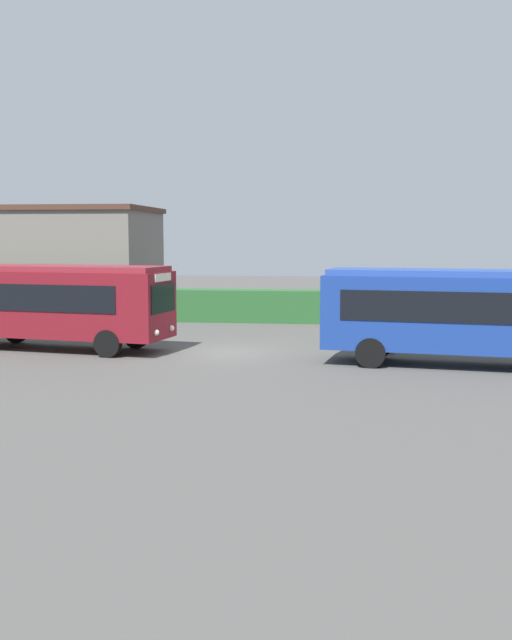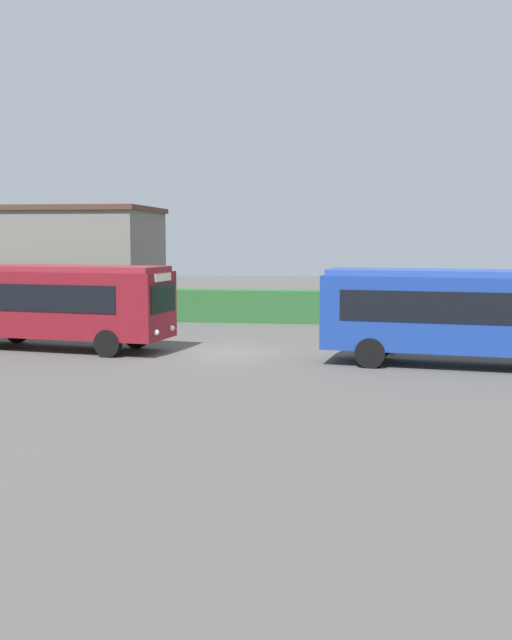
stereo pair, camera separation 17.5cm
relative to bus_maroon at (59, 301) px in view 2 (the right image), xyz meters
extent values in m
plane|color=#514F4C|center=(6.37, -0.08, -1.85)|extent=(111.28, 111.28, 0.00)
cube|color=maroon|center=(-0.01, 0.00, -0.07)|extent=(8.99, 3.95, 2.47)
cube|color=maroon|center=(-0.01, 0.00, 1.27)|extent=(8.70, 3.70, 0.20)
cube|color=black|center=(-0.09, 1.31, 0.23)|extent=(6.69, 1.18, 0.99)
cube|color=black|center=(-0.52, -1.21, 0.23)|extent=(6.69, 1.18, 0.99)
cube|color=black|center=(4.29, -0.73, 0.23)|extent=(0.39, 2.05, 1.04)
cube|color=silver|center=(4.29, -0.73, 0.99)|extent=(0.27, 1.37, 0.28)
cylinder|color=black|center=(2.85, 0.69, -1.35)|extent=(1.03, 0.44, 1.00)
cylinder|color=black|center=(2.46, -1.60, -1.35)|extent=(1.03, 0.44, 1.00)
cylinder|color=black|center=(-2.47, 1.60, -1.35)|extent=(1.03, 0.44, 1.00)
sphere|color=silver|center=(4.42, -0.05, -0.95)|extent=(0.22, 0.22, 0.22)
sphere|color=silver|center=(4.19, -1.42, -0.95)|extent=(0.22, 0.22, 0.22)
cube|color=navy|center=(14.64, -1.99, -0.07)|extent=(9.17, 3.73, 2.47)
cube|color=#2747A0|center=(14.64, -1.99, 1.27)|extent=(8.87, 3.50, 0.20)
cube|color=black|center=(14.53, -0.75, 0.23)|extent=(6.87, 1.12, 0.99)
cube|color=black|center=(14.16, -3.13, 0.23)|extent=(6.87, 1.12, 0.99)
cylinder|color=black|center=(12.09, -0.49, -1.35)|extent=(1.03, 0.43, 1.00)
cylinder|color=black|center=(11.75, -2.63, -1.35)|extent=(1.03, 0.43, 1.00)
cube|color=olive|center=(12.53, 0.51, -1.44)|extent=(0.34, 0.34, 0.83)
cube|color=#334C8C|center=(12.53, 0.51, -0.66)|extent=(0.46, 0.45, 0.72)
sphere|color=tan|center=(12.53, 0.51, -0.19)|extent=(0.23, 0.23, 0.23)
cube|color=#295E2D|center=(6.37, 10.33, -1.04)|extent=(67.64, 1.40, 1.63)
cube|color=slate|center=(-4.86, 16.15, 1.04)|extent=(8.00, 7.73, 5.78)
cube|color=#4C2D23|center=(-4.86, 16.15, 4.08)|extent=(8.32, 8.04, 0.30)
camera|label=1|loc=(11.00, -27.35, 2.44)|focal=42.15mm
camera|label=2|loc=(11.17, -27.33, 2.44)|focal=42.15mm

